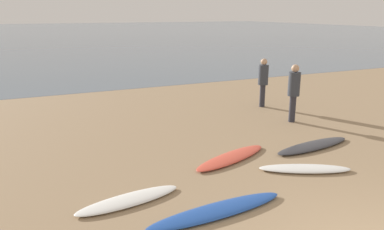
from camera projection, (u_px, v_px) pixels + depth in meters
name	position (u px, v px, depth m)	size (l,w,h in m)	color
ground_plane	(154.00, 109.00, 13.26)	(120.00, 120.00, 0.20)	#997C5B
ocean_water	(46.00, 32.00, 60.05)	(140.00, 100.00, 0.01)	slate
surfboard_0	(129.00, 200.00, 6.57)	(1.92, 0.49, 0.08)	white
surfboard_1	(217.00, 211.00, 6.20)	(2.55, 0.49, 0.10)	#1E479E
surfboard_2	(231.00, 157.00, 8.48)	(2.20, 0.53, 0.09)	#D84C38
surfboard_3	(305.00, 169.00, 7.87)	(1.91, 0.47, 0.09)	white
surfboard_4	(313.00, 146.00, 9.22)	(2.33, 0.52, 0.09)	#333338
person_0	(263.00, 79.00, 12.94)	(0.34, 0.34, 1.69)	#2D2D38
person_1	(294.00, 88.00, 11.13)	(0.35, 0.35, 1.74)	#2D2D38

